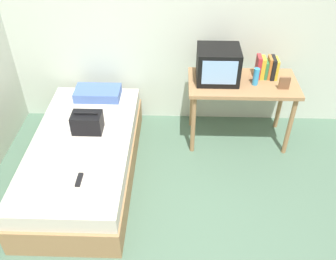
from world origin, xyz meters
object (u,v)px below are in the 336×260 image
at_px(tv, 218,65).
at_px(remote_dark, 79,180).
at_px(water_bottle, 256,77).
at_px(book_row, 267,68).
at_px(pillow, 98,93).
at_px(bed, 84,158).
at_px(handbag, 87,122).
at_px(magazine, 65,163).
at_px(picture_frame, 284,83).
at_px(desk, 242,90).
at_px(remote_silver, 70,127).

xyz_separation_m(tv, remote_dark, (-1.26, -1.24, -0.48)).
xyz_separation_m(water_bottle, remote_dark, (-1.65, -1.15, -0.39)).
bearing_deg(book_row, pillow, 179.55).
bearing_deg(water_bottle, book_row, 48.41).
distance_m(bed, handbag, 0.37).
relative_size(tv, pillow, 0.86).
distance_m(bed, water_bottle, 1.96).
bearing_deg(magazine, book_row, 29.10).
xyz_separation_m(water_bottle, picture_frame, (0.28, -0.08, -0.03)).
distance_m(desk, picture_frame, 0.45).
bearing_deg(water_bottle, remote_dark, -145.02).
xyz_separation_m(handbag, remote_silver, (-0.19, 0.04, -0.09)).
distance_m(tv, book_row, 0.54).
relative_size(bed, tv, 4.55).
distance_m(desk, remote_dark, 1.96).
bearing_deg(remote_silver, desk, 14.43).
distance_m(pillow, magazine, 1.11).
xyz_separation_m(book_row, remote_dark, (-1.79, -1.31, -0.41)).
bearing_deg(picture_frame, water_bottle, 163.71).
bearing_deg(book_row, desk, -157.74).
bearing_deg(pillow, handbag, -89.03).
relative_size(tv, book_row, 1.77).
xyz_separation_m(pillow, remote_dark, (0.07, -1.32, -0.04)).
distance_m(book_row, pillow, 1.90).
height_order(bed, desk, desk).
height_order(desk, tv, tv).
distance_m(bed, pillow, 0.83).
bearing_deg(remote_dark, tv, 44.59).
distance_m(desk, remote_silver, 1.86).
height_order(magazine, remote_silver, remote_silver).
height_order(book_row, picture_frame, book_row).
distance_m(pillow, remote_silver, 0.61).
height_order(desk, handbag, desk).
bearing_deg(tv, book_row, 7.58).
bearing_deg(magazine, pillow, 84.61).
bearing_deg(magazine, picture_frame, 22.12).
distance_m(desk, pillow, 1.62).
xyz_separation_m(pillow, remote_silver, (-0.18, -0.58, -0.04)).
bearing_deg(water_bottle, pillow, 174.37).
xyz_separation_m(desk, tv, (-0.28, 0.03, 0.28)).
bearing_deg(remote_dark, bed, 100.93).
distance_m(water_bottle, handbag, 1.79).
height_order(water_bottle, picture_frame, water_bottle).
xyz_separation_m(desk, handbag, (-1.60, -0.50, -0.11)).
relative_size(water_bottle, picture_frame, 1.37).
relative_size(remote_dark, remote_silver, 1.08).
xyz_separation_m(desk, book_row, (0.25, 0.10, 0.22)).
bearing_deg(remote_silver, handbag, -11.47).
height_order(water_bottle, pillow, water_bottle).
xyz_separation_m(bed, pillow, (0.03, 0.78, 0.29)).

